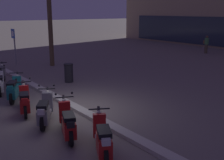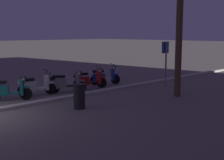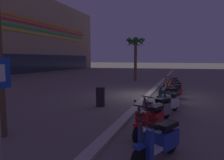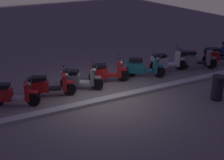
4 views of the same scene
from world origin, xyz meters
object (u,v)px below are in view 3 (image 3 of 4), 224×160
at_px(scooter_red_mid_rear, 175,92).
at_px(scooter_blue_far_back, 160,141).
at_px(scooter_red_last_in_row, 173,86).
at_px(litter_bin, 100,97).
at_px(scooter_red_second_in_line, 151,120).
at_px(scooter_grey_gap_after_mid, 174,88).
at_px(scooter_teal_lead_nearest, 169,96).
at_px(palm_tree_near_sign, 136,47).
at_px(scooter_grey_tail_end, 158,110).
at_px(scooter_white_mid_centre, 171,103).
at_px(scooter_red_mid_front, 172,83).

bearing_deg(scooter_red_mid_rear, scooter_blue_far_back, 179.90).
bearing_deg(scooter_red_last_in_row, scooter_blue_far_back, -178.63).
relative_size(scooter_blue_far_back, litter_bin, 1.67).
bearing_deg(scooter_red_second_in_line, scooter_blue_far_back, -163.42).
xyz_separation_m(scooter_red_second_in_line, scooter_red_last_in_row, (8.51, -0.20, -0.01)).
bearing_deg(scooter_blue_far_back, scooter_grey_gap_after_mid, 0.94).
height_order(scooter_teal_lead_nearest, scooter_red_last_in_row, scooter_red_last_in_row).
bearing_deg(scooter_red_mid_rear, palm_tree_near_sign, 26.75).
xyz_separation_m(scooter_red_second_in_line, scooter_grey_tail_end, (1.38, -0.03, -0.00)).
height_order(scooter_red_second_in_line, scooter_grey_tail_end, scooter_red_second_in_line).
height_order(scooter_white_mid_centre, scooter_grey_gap_after_mid, same).
xyz_separation_m(scooter_red_mid_rear, litter_bin, (-3.04, 3.43, 0.03)).
distance_m(scooter_teal_lead_nearest, litter_bin, 3.50).
height_order(scooter_grey_tail_end, scooter_white_mid_centre, scooter_white_mid_centre).
bearing_deg(scooter_red_second_in_line, litter_bin, 46.14).
bearing_deg(scooter_grey_gap_after_mid, scooter_white_mid_centre, -178.47).
bearing_deg(scooter_white_mid_centre, scooter_red_second_in_line, 171.58).
distance_m(scooter_grey_tail_end, scooter_white_mid_centre, 1.50).
bearing_deg(palm_tree_near_sign, scooter_red_mid_rear, -153.25).
bearing_deg(litter_bin, scooter_grey_gap_after_mid, -36.89).
xyz_separation_m(scooter_grey_tail_end, scooter_red_mid_front, (8.57, 0.01, 0.00)).
bearing_deg(scooter_red_mid_front, scooter_red_last_in_row, -172.85).
xyz_separation_m(scooter_white_mid_centre, scooter_red_mid_front, (7.12, 0.39, 0.01)).
height_order(scooter_red_last_in_row, scooter_red_mid_front, scooter_red_last_in_row).
height_order(scooter_red_last_in_row, palm_tree_near_sign, palm_tree_near_sign).
distance_m(scooter_grey_tail_end, scooter_red_last_in_row, 7.13).
bearing_deg(palm_tree_near_sign, scooter_grey_tail_end, -163.10).
bearing_deg(scooter_blue_far_back, litter_bin, 38.17).
xyz_separation_m(scooter_white_mid_centre, scooter_red_mid_rear, (3.07, -0.04, 0.00)).
relative_size(scooter_blue_far_back, scooter_red_mid_rear, 0.94).
distance_m(scooter_red_second_in_line, palm_tree_near_sign, 15.72).
bearing_deg(scooter_white_mid_centre, litter_bin, 89.47).
relative_size(scooter_red_second_in_line, litter_bin, 1.90).
height_order(scooter_teal_lead_nearest, scooter_grey_gap_after_mid, scooter_grey_gap_after_mid).
bearing_deg(scooter_white_mid_centre, scooter_red_mid_front, 3.17).
bearing_deg(scooter_blue_far_back, palm_tree_near_sign, 15.41).
distance_m(scooter_red_second_in_line, litter_bin, 4.12).
bearing_deg(scooter_white_mid_centre, palm_tree_near_sign, 20.43).
bearing_deg(scooter_red_second_in_line, scooter_teal_lead_nearest, -3.44).
distance_m(scooter_red_second_in_line, scooter_teal_lead_nearest, 4.21).
height_order(scooter_grey_tail_end, litter_bin, scooter_grey_tail_end).
bearing_deg(scooter_red_mid_rear, scooter_red_second_in_line, 175.58).
distance_m(scooter_teal_lead_nearest, scooter_grey_gap_after_mid, 3.01).
xyz_separation_m(scooter_white_mid_centre, scooter_grey_gap_after_mid, (4.39, 0.12, -0.00)).
distance_m(scooter_blue_far_back, scooter_red_mid_front, 11.44).
height_order(scooter_red_second_in_line, scooter_red_mid_front, scooter_red_second_in_line).
xyz_separation_m(scooter_blue_far_back, litter_bin, (4.34, 3.41, 0.04)).
relative_size(scooter_grey_tail_end, scooter_grey_gap_after_mid, 1.05).
relative_size(scooter_white_mid_centre, scooter_grey_gap_after_mid, 1.12).
bearing_deg(litter_bin, scooter_blue_far_back, -141.83).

